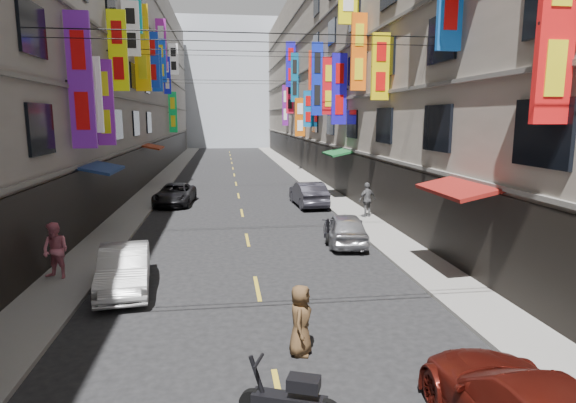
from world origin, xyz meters
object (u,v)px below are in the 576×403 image
object	(u,v)px
car_left_mid	(124,269)
scooter_crossing	(291,398)
scooter_far_right	(329,231)
car_left_far	(175,194)
pedestrian_crossing	(301,320)
pedestrian_lfar	(56,251)
car_right_mid	(345,228)
pedestrian_rfar	(367,200)
car_right_far	(308,194)

from	to	relation	value
car_left_mid	scooter_crossing	bearing A→B (deg)	-67.31
scooter_far_right	car_left_far	distance (m)	12.28
car_left_far	car_left_mid	bearing A→B (deg)	-85.62
scooter_far_right	car_left_mid	size ratio (longest dim) A/B	0.43
scooter_crossing	car_left_mid	size ratio (longest dim) A/B	0.42
pedestrian_crossing	pedestrian_lfar	bearing A→B (deg)	68.30
car_right_mid	pedestrian_lfar	distance (m)	10.83
pedestrian_lfar	scooter_far_right	bearing A→B (deg)	44.39
scooter_crossing	car_left_mid	distance (m)	8.17
car_left_far	pedestrian_rfar	bearing A→B (deg)	-23.95
scooter_crossing	car_left_far	world-z (taller)	car_left_far
scooter_crossing	pedestrian_rfar	bearing A→B (deg)	0.34
scooter_far_right	pedestrian_rfar	world-z (taller)	pedestrian_rfar
car_left_mid	pedestrian_lfar	world-z (taller)	pedestrian_lfar
car_left_mid	car_left_far	bearing A→B (deg)	82.09
car_left_mid	car_left_far	world-z (taller)	car_left_mid
car_left_mid	pedestrian_rfar	world-z (taller)	pedestrian_rfar
car_left_mid	car_left_far	xyz separation A→B (m)	(0.10, 14.76, -0.04)
car_left_mid	car_left_far	distance (m)	14.76
scooter_far_right	car_right_mid	xyz separation A→B (m)	(0.56, -0.49, 0.22)
scooter_far_right	pedestrian_lfar	world-z (taller)	pedestrian_lfar
car_right_mid	pedestrian_crossing	distance (m)	9.71
scooter_crossing	car_right_far	xyz separation A→B (m)	(3.89, 20.29, 0.29)
car_right_far	pedestrian_lfar	distance (m)	15.93
scooter_far_right	car_right_mid	world-z (taller)	car_right_mid
scooter_crossing	car_left_far	bearing A→B (deg)	31.84
pedestrian_rfar	car_left_mid	bearing A→B (deg)	17.27
car_right_far	pedestrian_crossing	distance (m)	18.22
pedestrian_rfar	car_left_far	bearing A→B (deg)	-52.87
pedestrian_crossing	scooter_far_right	bearing A→B (deg)	1.80
scooter_crossing	pedestrian_lfar	size ratio (longest dim) A/B	0.95
pedestrian_crossing	car_right_mid	bearing A→B (deg)	-2.17
scooter_crossing	pedestrian_lfar	xyz separation A→B (m)	(-6.40, 8.13, 0.58)
pedestrian_lfar	pedestrian_rfar	size ratio (longest dim) A/B	1.01
scooter_crossing	car_right_far	size ratio (longest dim) A/B	0.39
car_left_far	car_right_far	bearing A→B (deg)	-6.23
car_right_far	pedestrian_crossing	xyz separation A→B (m)	(-3.34, -17.91, 0.07)
scooter_far_right	car_right_far	size ratio (longest dim) A/B	0.39
scooter_far_right	pedestrian_lfar	distance (m)	10.48
scooter_far_right	scooter_crossing	bearing A→B (deg)	93.08
scooter_far_right	pedestrian_crossing	xyz separation A→B (m)	(-2.79, -9.61, 0.36)
scooter_far_right	pedestrian_crossing	bearing A→B (deg)	92.44
car_left_far	pedestrian_crossing	world-z (taller)	pedestrian_crossing
car_left_mid	pedestrian_crossing	bearing A→B (deg)	-52.75
scooter_far_right	car_right_far	world-z (taller)	car_right_far
pedestrian_lfar	car_left_far	bearing A→B (deg)	102.91
car_right_far	pedestrian_rfar	size ratio (longest dim) A/B	2.48
car_right_mid	pedestrian_rfar	world-z (taller)	pedestrian_rfar
scooter_far_right	pedestrian_rfar	distance (m)	5.16
pedestrian_lfar	pedestrian_rfar	bearing A→B (deg)	55.36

